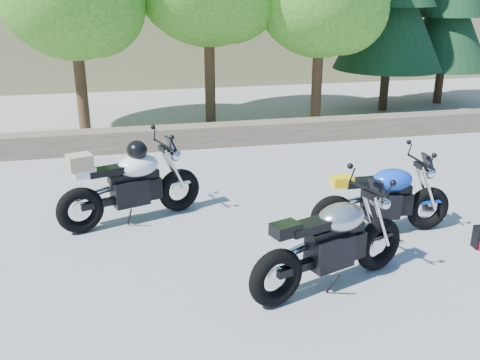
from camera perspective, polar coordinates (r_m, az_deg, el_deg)
The scene contains 5 objects.
ground at distance 7.62m, azimuth 0.12°, elevation -7.95°, with size 90.00×90.00×0.00m, color gray.
stone_wall at distance 12.61m, azimuth -5.22°, elevation 4.66°, with size 22.00×0.55×0.50m, color brown.
silver_bike at distance 6.72m, azimuth 9.81°, elevation -6.75°, with size 2.30×1.04×1.19m.
white_bike at distance 8.59m, azimuth -11.65°, elevation -0.34°, with size 2.31×1.04×1.32m.
blue_bike at distance 8.29m, azimuth 15.04°, elevation -2.09°, with size 2.26×0.72×1.13m.
Camera 1 is at (-1.43, -6.58, 3.58)m, focal length 40.00 mm.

